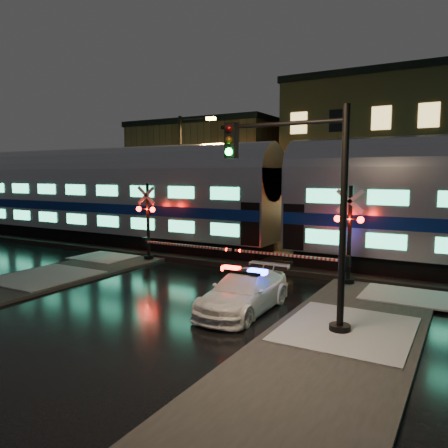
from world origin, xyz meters
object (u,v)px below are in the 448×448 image
Objects in this scene: crossing_signal_right at (340,245)px; traffic_light at (308,214)px; crossing_signal_left at (152,230)px; streetlight at (184,170)px; police_car at (244,292)px.

traffic_light is at bearing -84.61° from crossing_signal_right.
crossing_signal_left is at bearing -180.00° from crossing_signal_right.
streetlight reaches higher than crossing_signal_right.
crossing_signal_right is 0.90× the size of traffic_light.
crossing_signal_left is at bearing 147.07° from police_car.
crossing_signal_right is at bearing 69.18° from police_car.
traffic_light is 17.83m from streetlight.
police_car is 16.20m from streetlight.
streetlight is at bearing 111.60° from crossing_signal_left.
crossing_signal_left is (-9.65, -0.00, -0.01)m from crossing_signal_right.
streetlight reaches higher than police_car.
crossing_signal_left is 11.75m from traffic_light.
police_car is 0.79× the size of crossing_signal_left.
crossing_signal_left is 0.69× the size of streetlight.
traffic_light is 0.77× the size of streetlight.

